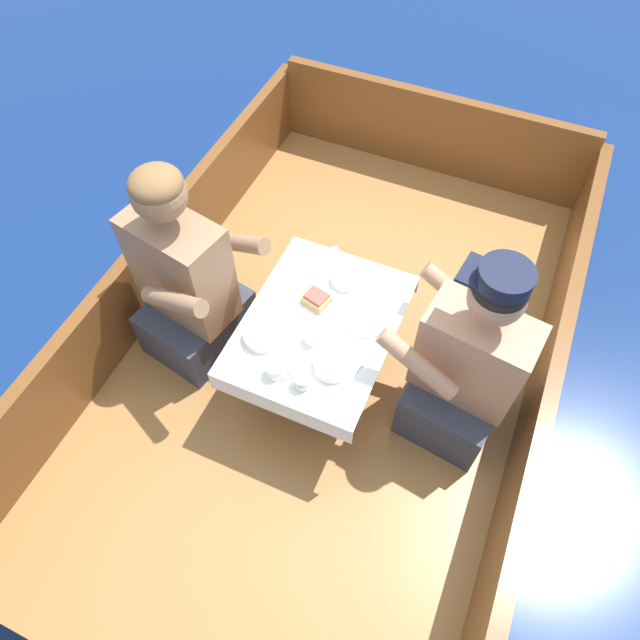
{
  "coord_description": "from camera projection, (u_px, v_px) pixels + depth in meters",
  "views": [
    {
      "loc": [
        0.52,
        -1.31,
        2.59
      ],
      "look_at": [
        0.0,
        -0.11,
        0.73
      ],
      "focal_mm": 32.0,
      "sensor_mm": 36.0,
      "label": 1
    }
  ],
  "objects": [
    {
      "name": "ground_plane",
      "position": [
        329.0,
        385.0,
        2.93
      ],
      "size": [
        60.0,
        60.0,
        0.0
      ],
      "primitive_type": "plane",
      "color": "navy"
    },
    {
      "name": "boat_deck",
      "position": [
        329.0,
        371.0,
        2.81
      ],
      "size": [
        1.89,
        3.02,
        0.3
      ],
      "primitive_type": "cube",
      "color": "#9E6B38",
      "rests_on": "ground_plane"
    },
    {
      "name": "gunwale_port",
      "position": [
        155.0,
        267.0,
        2.73
      ],
      "size": [
        0.06,
        3.02,
        0.42
      ],
      "primitive_type": "cube",
      "color": "brown",
      "rests_on": "boat_deck"
    },
    {
      "name": "gunwale_starboard",
      "position": [
        538.0,
        405.0,
        2.31
      ],
      "size": [
        0.06,
        3.02,
        0.42
      ],
      "primitive_type": "cube",
      "color": "brown",
      "rests_on": "boat_deck"
    },
    {
      "name": "bow_coaming",
      "position": [
        431.0,
        132.0,
        3.27
      ],
      "size": [
        1.77,
        0.06,
        0.48
      ],
      "primitive_type": "cube",
      "color": "brown",
      "rests_on": "boat_deck"
    },
    {
      "name": "cockpit_table",
      "position": [
        320.0,
        329.0,
        2.33
      ],
      "size": [
        0.59,
        0.78,
        0.42
      ],
      "color": "#B2B2B7",
      "rests_on": "boat_deck"
    },
    {
      "name": "person_port",
      "position": [
        187.0,
        284.0,
        2.41
      ],
      "size": [
        0.58,
        0.53,
        1.02
      ],
      "rotation": [
        0.0,
        0.0,
        -0.2
      ],
      "color": "#333847",
      "rests_on": "boat_deck"
    },
    {
      "name": "person_starboard",
      "position": [
        466.0,
        367.0,
        2.21
      ],
      "size": [
        0.56,
        0.5,
        0.96
      ],
      "rotation": [
        0.0,
        0.0,
        3.0
      ],
      "color": "#333847",
      "rests_on": "boat_deck"
    },
    {
      "name": "plate_sandwich",
      "position": [
        317.0,
        303.0,
        2.34
      ],
      "size": [
        0.17,
        0.17,
        0.01
      ],
      "color": "white",
      "rests_on": "cockpit_table"
    },
    {
      "name": "plate_bread",
      "position": [
        366.0,
        321.0,
        2.29
      ],
      "size": [
        0.16,
        0.16,
        0.01
      ],
      "color": "white",
      "rests_on": "cockpit_table"
    },
    {
      "name": "sandwich",
      "position": [
        317.0,
        299.0,
        2.32
      ],
      "size": [
        0.12,
        0.11,
        0.05
      ],
      "rotation": [
        0.0,
        0.0,
        -0.26
      ],
      "color": "tan",
      "rests_on": "plate_sandwich"
    },
    {
      "name": "bowl_port_near",
      "position": [
        262.0,
        335.0,
        2.23
      ],
      "size": [
        0.15,
        0.15,
        0.04
      ],
      "color": "white",
      "rests_on": "cockpit_table"
    },
    {
      "name": "bowl_starboard_near",
      "position": [
        333.0,
        364.0,
        2.15
      ],
      "size": [
        0.15,
        0.15,
        0.04
      ],
      "color": "white",
      "rests_on": "cockpit_table"
    },
    {
      "name": "bowl_center_far",
      "position": [
        345.0,
        278.0,
        2.39
      ],
      "size": [
        0.12,
        0.12,
        0.04
      ],
      "color": "white",
      "rests_on": "cockpit_table"
    },
    {
      "name": "coffee_cup_port",
      "position": [
        313.0,
        336.0,
        2.22
      ],
      "size": [
        0.09,
        0.07,
        0.06
      ],
      "color": "white",
      "rests_on": "cockpit_table"
    },
    {
      "name": "coffee_cup_starboard",
      "position": [
        275.0,
        370.0,
        2.13
      ],
      "size": [
        0.1,
        0.07,
        0.06
      ],
      "color": "white",
      "rests_on": "cockpit_table"
    },
    {
      "name": "tin_can",
      "position": [
        302.0,
        381.0,
        2.11
      ],
      "size": [
        0.07,
        0.07,
        0.05
      ],
      "color": "silver",
      "rests_on": "cockpit_table"
    },
    {
      "name": "utensil_knife_port",
      "position": [
        374.0,
        278.0,
        2.42
      ],
      "size": [
        0.06,
        0.17,
        0.0
      ],
      "rotation": [
        0.0,
        0.0,
        1.85
      ],
      "color": "silver",
      "rests_on": "cockpit_table"
    },
    {
      "name": "utensil_spoon_port",
      "position": [
        330.0,
        255.0,
        2.5
      ],
      "size": [
        0.06,
        0.17,
        0.01
      ],
      "rotation": [
        0.0,
        0.0,
        1.37
      ],
      "color": "silver",
      "rests_on": "cockpit_table"
    },
    {
      "name": "utensil_spoon_starboard",
      "position": [
        366.0,
        360.0,
        2.19
      ],
      "size": [
        0.06,
        0.17,
        0.01
      ],
      "rotation": [
        0.0,
        0.0,
        1.34
      ],
      "color": "silver",
      "rests_on": "cockpit_table"
    }
  ]
}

